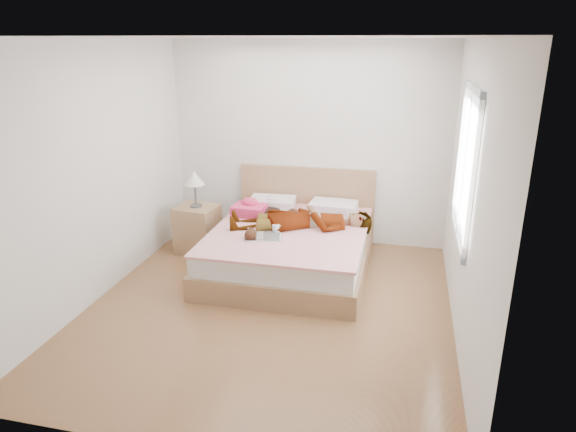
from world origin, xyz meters
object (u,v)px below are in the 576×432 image
object	(u,v)px
plush_toy	(251,234)
nightstand	(197,225)
coffee_mug	(276,229)
woman	(302,216)
towel	(249,208)
bed	(292,245)
magazine	(263,237)
phone	(269,197)

from	to	relation	value
plush_toy	nightstand	bearing A→B (deg)	142.99
coffee_mug	nightstand	xyz separation A→B (m)	(-1.15, 0.44, -0.21)
woman	towel	distance (m)	0.75
bed	magazine	distance (m)	0.54
woman	magazine	distance (m)	0.60
towel	coffee_mug	world-z (taller)	towel
coffee_mug	plush_toy	distance (m)	0.34
nightstand	woman	bearing A→B (deg)	-5.46
bed	towel	distance (m)	0.74
towel	coffee_mug	bearing A→B (deg)	-48.07
coffee_mug	plush_toy	bearing A→B (deg)	-130.90
woman	plush_toy	xyz separation A→B (m)	(-0.45, -0.57, -0.06)
plush_toy	coffee_mug	bearing A→B (deg)	49.10
magazine	coffee_mug	size ratio (longest dim) A/B	3.63
magazine	nightstand	bearing A→B (deg)	149.40
magazine	nightstand	xyz separation A→B (m)	(-1.04, 0.62, -0.17)
woman	plush_toy	bearing A→B (deg)	-53.70
towel	magazine	xyz separation A→B (m)	(0.37, -0.71, -0.08)
bed	coffee_mug	bearing A→B (deg)	-116.78
nightstand	coffee_mug	bearing A→B (deg)	-20.94
woman	phone	bearing A→B (deg)	-143.64
woman	bed	world-z (taller)	bed
towel	magazine	size ratio (longest dim) A/B	0.89
towel	magazine	distance (m)	0.80
woman	towel	xyz separation A→B (m)	(-0.71, 0.23, -0.03)
coffee_mug	towel	bearing A→B (deg)	131.93
bed	plush_toy	size ratio (longest dim) A/B	9.56
woman	plush_toy	world-z (taller)	woman
bed	magazine	bearing A→B (deg)	-119.06
bed	towel	size ratio (longest dim) A/B	5.08
woman	bed	size ratio (longest dim) A/B	0.81
woman	plush_toy	distance (m)	0.73
phone	coffee_mug	world-z (taller)	phone
magazine	coffee_mug	xyz separation A→B (m)	(0.11, 0.17, 0.04)
magazine	plush_toy	world-z (taller)	plush_toy
bed	plush_toy	distance (m)	0.68
coffee_mug	plush_toy	xyz separation A→B (m)	(-0.22, -0.26, 0.01)
phone	magazine	bearing A→B (deg)	-94.72
nightstand	bed	bearing A→B (deg)	-8.80
woman	coffee_mug	world-z (taller)	woman
coffee_mug	plush_toy	size ratio (longest dim) A/B	0.58
phone	woman	bearing A→B (deg)	-53.64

